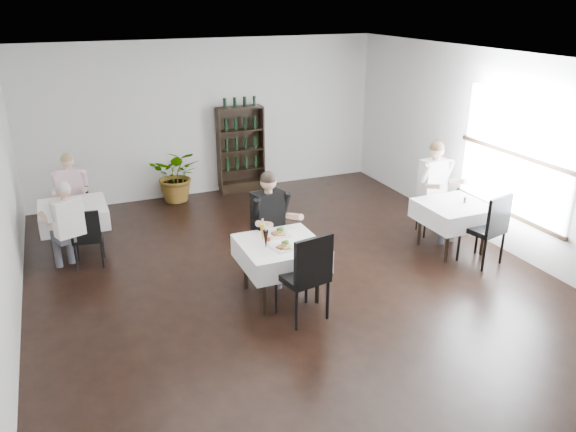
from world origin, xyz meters
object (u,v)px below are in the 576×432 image
(wine_shelf, at_px, (241,150))
(main_table, at_px, (280,253))
(potted_tree, at_px, (177,175))
(diner_main, at_px, (272,218))

(wine_shelf, bearing_deg, main_table, -101.78)
(potted_tree, bearing_deg, main_table, -84.06)
(potted_tree, bearing_deg, wine_shelf, 4.89)
(wine_shelf, xyz_separation_m, main_table, (-0.90, -4.31, -0.23))
(wine_shelf, bearing_deg, potted_tree, -175.11)
(wine_shelf, xyz_separation_m, diner_main, (-0.81, -3.79, 0.05))
(main_table, bearing_deg, potted_tree, 95.94)
(potted_tree, distance_m, diner_main, 3.73)
(wine_shelf, relative_size, potted_tree, 1.67)
(wine_shelf, bearing_deg, diner_main, -102.12)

